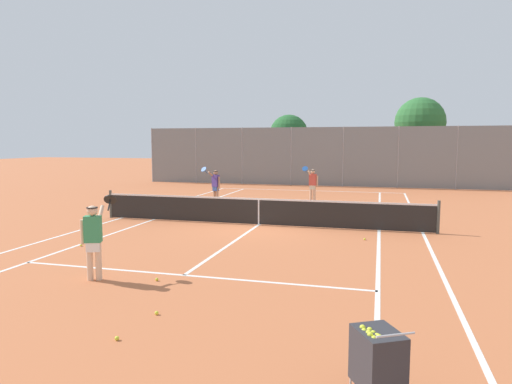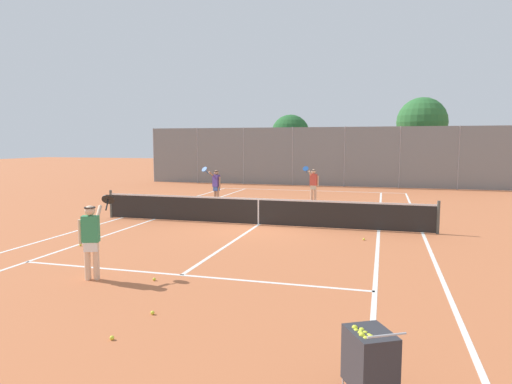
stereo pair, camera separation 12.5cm
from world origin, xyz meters
name	(u,v)px [view 1 (the left image)]	position (x,y,z in m)	size (l,w,h in m)	color
ground_plane	(259,225)	(0.00, 0.00, 0.00)	(120.00, 120.00, 0.00)	#BC663D
court_line_markings	(259,225)	(0.00, 0.00, 0.00)	(11.10, 23.90, 0.01)	silver
tennis_net	(259,211)	(0.00, 0.00, 0.51)	(12.00, 0.10, 1.07)	#474C47
ball_cart	(378,359)	(4.14, -10.42, 0.53)	(0.71, 0.77, 0.96)	#2D2D33
player_near_side	(94,237)	(-1.70, -7.20, 0.93)	(0.47, 0.87, 1.77)	beige
player_far_left	(215,184)	(-3.41, 4.84, 0.93)	(0.86, 0.67, 1.77)	tan
player_far_right	(313,183)	(0.94, 6.70, 0.93)	(0.72, 0.72, 1.77)	#D8A884
loose_tennis_ball_0	(92,231)	(-4.91, -2.74, 0.03)	(0.07, 0.07, 0.07)	#D1DB33
loose_tennis_ball_1	(365,239)	(3.72, -1.62, 0.03)	(0.07, 0.07, 0.07)	#D1DB33
loose_tennis_ball_2	(117,338)	(0.42, -9.72, 0.03)	(0.07, 0.07, 0.07)	#D1DB33
loose_tennis_ball_3	(81,245)	(-3.97, -4.56, 0.03)	(0.07, 0.07, 0.07)	#D1DB33
loose_tennis_ball_4	(157,313)	(0.51, -8.66, 0.03)	(0.07, 0.07, 0.07)	#D1DB33
loose_tennis_ball_5	(157,279)	(-0.39, -6.93, 0.03)	(0.07, 0.07, 0.07)	#D1DB33
back_fence	(317,157)	(0.00, 15.03, 1.97)	(24.34, 0.08, 3.94)	gray
tree_behind_left	(289,135)	(-2.31, 17.06, 3.44)	(2.76, 2.76, 4.89)	brown
tree_behind_right	(420,124)	(6.72, 18.85, 4.19)	(3.50, 3.50, 6.06)	brown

